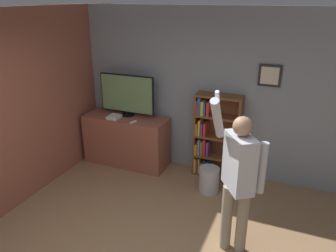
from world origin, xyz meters
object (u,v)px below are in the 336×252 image
game_console (114,117)px  television (127,95)px  waste_bin (209,180)px  person (238,174)px  bookshelf (212,137)px

game_console → television: bearing=56.6°
television → waste_bin: (1.62, -0.44, -1.05)m
game_console → waste_bin: size_ratio=0.56×
television → game_console: (-0.14, -0.22, -0.35)m
game_console → person: size_ratio=0.11×
person → game_console: bearing=-154.0°
television → bookshelf: bearing=3.4°
waste_bin → television: bearing=164.9°
game_console → waste_bin: (1.77, -0.22, -0.71)m
television → waste_bin: 1.98m
bookshelf → game_console: bearing=-169.4°
television → bookshelf: (1.51, 0.09, -0.57)m
person → waste_bin: 1.50m
game_console → bookshelf: (1.65, 0.31, -0.22)m
bookshelf → person: bearing=-66.3°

